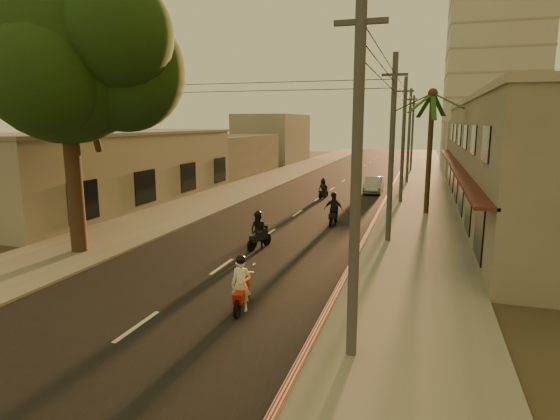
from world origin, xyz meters
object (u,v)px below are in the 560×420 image
(scooter_mid_a, at_px, (259,231))
(broadleaf_tree, at_px, (74,58))
(palm_tree, at_px, (432,101))
(scooter_red, at_px, (241,286))
(parked_car, at_px, (374,185))
(scooter_mid_b, at_px, (333,210))
(scooter_far_a, at_px, (323,189))

(scooter_mid_a, bearing_deg, broadleaf_tree, -142.89)
(palm_tree, height_order, scooter_red, palm_tree)
(scooter_red, distance_m, parked_car, 26.65)
(scooter_mid_a, height_order, scooter_mid_b, scooter_mid_b)
(broadleaf_tree, bearing_deg, palm_tree, 43.48)
(palm_tree, distance_m, parked_car, 11.59)
(scooter_red, relative_size, parked_car, 0.45)
(palm_tree, xyz_separation_m, scooter_red, (-5.55, -17.98, -6.35))
(scooter_mid_b, xyz_separation_m, scooter_far_a, (-2.57, 9.41, -0.13))
(broadleaf_tree, height_order, scooter_mid_a, broadleaf_tree)
(palm_tree, xyz_separation_m, parked_car, (-4.22, 8.64, -6.48))
(broadleaf_tree, bearing_deg, scooter_red, -24.46)
(palm_tree, bearing_deg, scooter_far_a, 149.04)
(scooter_far_a, relative_size, parked_car, 0.39)
(scooter_far_a, xyz_separation_m, parked_car, (3.48, 4.02, -0.06))
(palm_tree, relative_size, scooter_red, 4.45)
(scooter_mid_a, distance_m, scooter_far_a, 15.55)
(scooter_mid_b, bearing_deg, parked_car, 87.16)
(scooter_red, distance_m, scooter_mid_a, 7.31)
(scooter_red, bearing_deg, parked_car, 78.71)
(broadleaf_tree, height_order, parked_car, broadleaf_tree)
(scooter_far_a, bearing_deg, scooter_mid_b, -61.81)
(scooter_mid_a, relative_size, scooter_mid_b, 0.93)
(broadleaf_tree, height_order, scooter_far_a, broadleaf_tree)
(palm_tree, height_order, scooter_mid_a, palm_tree)
(scooter_mid_a, distance_m, scooter_mid_b, 6.58)
(palm_tree, distance_m, scooter_red, 19.86)
(scooter_mid_a, bearing_deg, scooter_red, -59.77)
(scooter_red, height_order, parked_car, scooter_red)
(broadleaf_tree, distance_m, scooter_mid_b, 15.17)
(scooter_mid_a, xyz_separation_m, parked_car, (3.28, 19.57, -0.16))
(broadleaf_tree, xyz_separation_m, scooter_mid_a, (7.11, 2.92, -7.64))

